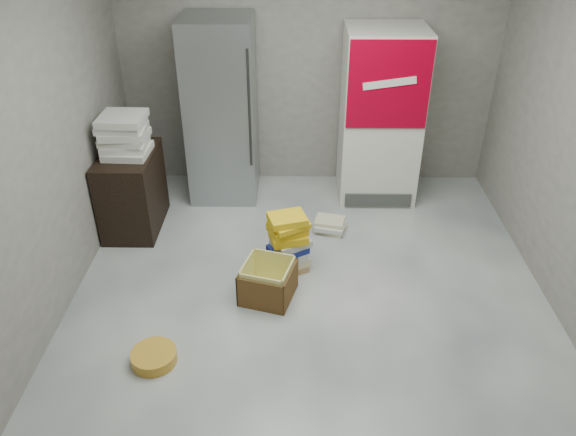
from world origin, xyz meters
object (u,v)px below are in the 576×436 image
at_px(phonebook_stack_main, 288,243).
at_px(steel_fridge, 222,111).
at_px(wood_shelf, 132,191).
at_px(cardboard_box, 268,283).
at_px(coke_cooler, 380,116).

bearing_deg(phonebook_stack_main, steel_fridge, 94.02).
height_order(wood_shelf, cardboard_box, wood_shelf).
relative_size(wood_shelf, phonebook_stack_main, 1.41).
bearing_deg(phonebook_stack_main, cardboard_box, -135.89).
bearing_deg(wood_shelf, cardboard_box, -38.49).
distance_m(coke_cooler, phonebook_stack_main, 1.82).
relative_size(coke_cooler, cardboard_box, 3.55).
bearing_deg(coke_cooler, wood_shelf, -163.72).
height_order(coke_cooler, cardboard_box, coke_cooler).
xyz_separation_m(coke_cooler, phonebook_stack_main, (-0.94, -1.44, -0.62)).
bearing_deg(coke_cooler, phonebook_stack_main, -123.03).
distance_m(steel_fridge, coke_cooler, 1.65).
height_order(steel_fridge, phonebook_stack_main, steel_fridge).
distance_m(wood_shelf, cardboard_box, 1.78).
relative_size(steel_fridge, coke_cooler, 1.06).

